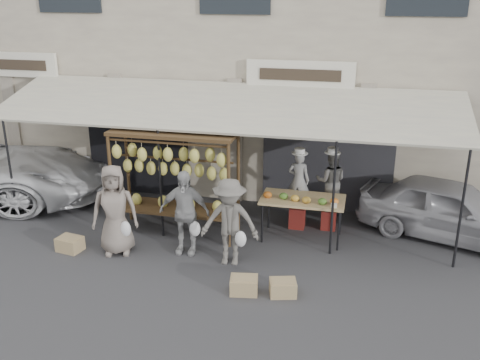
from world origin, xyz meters
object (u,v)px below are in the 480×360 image
object	(u,v)px
crate_far	(70,244)
sedan	(450,210)
crate_near_a	(244,285)
crate_near_b	(283,288)
produce_table	(302,200)
customer_right	(230,222)
vendor_right	(331,181)
customer_mid	(184,212)
banana_rack	(174,163)
customer_left	(115,210)
vendor_left	(299,180)

from	to	relation	value
crate_far	sedan	distance (m)	7.78
crate_near_a	crate_near_b	size ratio (longest dim) A/B	1.05
crate_far	produce_table	bearing A→B (deg)	19.75
produce_table	customer_right	bearing A→B (deg)	-131.62
vendor_right	customer_right	bearing A→B (deg)	46.96
customer_mid	sedan	distance (m)	5.47
crate_near_b	customer_mid	bearing A→B (deg)	152.29
customer_right	vendor_right	bearing A→B (deg)	45.40
banana_rack	customer_left	size ratio (longest dim) A/B	1.44
produce_table	customer_right	xyz separation A→B (m)	(-1.19, -1.34, -0.02)
produce_table	vendor_left	xyz separation A→B (m)	(-0.16, 0.58, 0.22)
banana_rack	customer_right	distance (m)	1.90
customer_right	banana_rack	bearing A→B (deg)	140.57
sedan	vendor_left	bearing A→B (deg)	112.44
customer_mid	crate_near_b	bearing A→B (deg)	-30.84
customer_mid	crate_near_a	world-z (taller)	customer_mid
customer_mid	crate_near_b	size ratio (longest dim) A/B	3.83
banana_rack	crate_near_a	xyz separation A→B (m)	(1.94, -1.98, -1.43)
vendor_left	customer_left	distance (m)	3.86
vendor_right	crate_far	distance (m)	5.50
sedan	vendor_right	bearing A→B (deg)	111.53
vendor_right	sedan	distance (m)	2.51
vendor_left	customer_right	world-z (taller)	vendor_left
produce_table	crate_near_a	size ratio (longest dim) A/B	3.63
crate_near_a	sedan	size ratio (longest dim) A/B	0.13
banana_rack	customer_mid	bearing A→B (deg)	-58.59
produce_table	vendor_right	size ratio (longest dim) A/B	1.29
crate_near_a	crate_far	xyz separation A→B (m)	(-3.73, 0.72, 0.00)
banana_rack	customer_left	distance (m)	1.53
customer_mid	crate_near_a	xyz separation A→B (m)	(1.47, -1.20, -0.71)
crate_near_a	crate_far	world-z (taller)	crate_far
produce_table	customer_right	distance (m)	1.79
vendor_left	produce_table	bearing A→B (deg)	111.14
banana_rack	crate_near_b	bearing A→B (deg)	-36.05
produce_table	vendor_right	world-z (taller)	vendor_right
customer_mid	crate_far	world-z (taller)	customer_mid
produce_table	sedan	bearing A→B (deg)	15.23
vendor_right	crate_far	size ratio (longest dim) A/B	2.80
vendor_right	customer_left	xyz separation A→B (m)	(-3.97, -2.09, -0.19)
produce_table	customer_right	world-z (taller)	customer_right
banana_rack	crate_far	size ratio (longest dim) A/B	5.52
customer_left	sedan	xyz separation A→B (m)	(6.43, 2.23, -0.28)
vendor_right	crate_near_b	world-z (taller)	vendor_right
vendor_right	crate_near_b	size ratio (longest dim) A/B	2.97
customer_mid	customer_right	bearing A→B (deg)	-16.72
vendor_left	crate_near_b	world-z (taller)	vendor_left
banana_rack	customer_mid	size ratio (longest dim) A/B	1.52
crate_near_a	crate_far	size ratio (longest dim) A/B	0.99
vendor_right	crate_near_a	world-z (taller)	vendor_right
crate_far	vendor_left	bearing A→B (deg)	27.03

